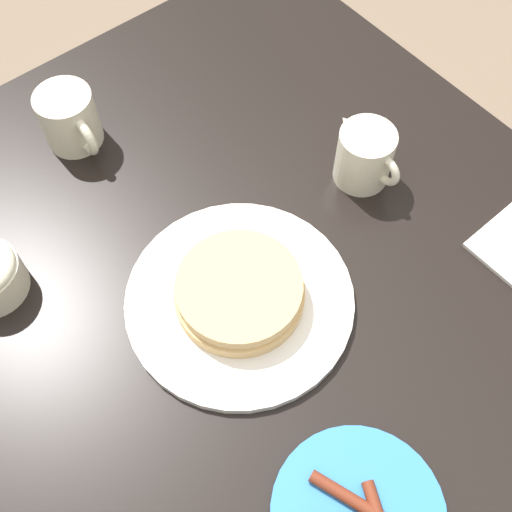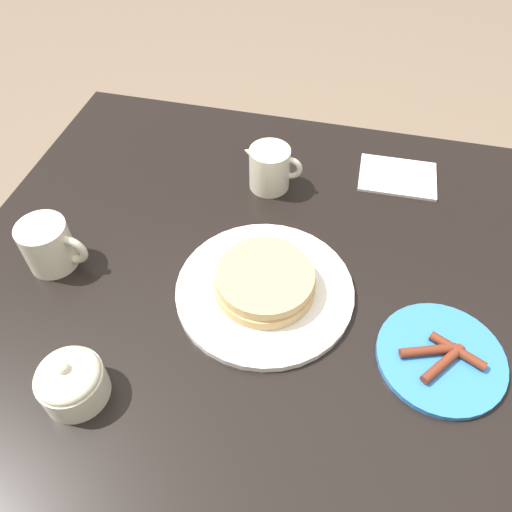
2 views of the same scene
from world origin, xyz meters
name	(u,v)px [view 2 (image 2 of 2)]	position (x,y,z in m)	size (l,w,h in m)	color
ground_plane	(281,445)	(0.00, 0.00, 0.00)	(8.00, 8.00, 0.00)	#7A6651
dining_table	(293,323)	(0.00, 0.00, 0.63)	(1.16, 0.90, 0.77)	black
pancake_plate	(265,286)	(-0.05, -0.04, 0.79)	(0.29, 0.29, 0.05)	white
side_plate_bacon	(441,357)	(0.23, -0.10, 0.78)	(0.19, 0.19, 0.02)	#337AC6
coffee_mug	(49,245)	(-0.41, -0.06, 0.82)	(0.11, 0.08, 0.09)	beige
creamer_pitcher	(269,167)	(-0.10, 0.22, 0.82)	(0.12, 0.08, 0.09)	beige
sugar_bowl	(71,381)	(-0.26, -0.27, 0.81)	(0.09, 0.09, 0.08)	beige
napkin	(398,177)	(0.15, 0.30, 0.78)	(0.15, 0.12, 0.01)	silver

